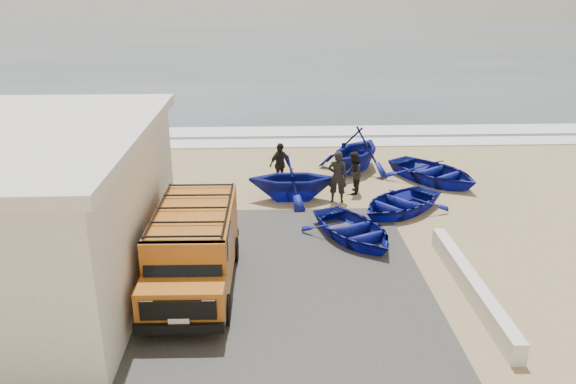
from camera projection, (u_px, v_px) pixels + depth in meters
name	position (u px, v px, depth m)	size (l,w,h in m)	color
ground	(278.00, 247.00, 17.38)	(160.00, 160.00, 0.00)	tan
slab	(207.00, 280.00, 15.42)	(12.00, 10.00, 0.05)	#43403D
ocean	(267.00, 50.00, 69.83)	(180.00, 88.00, 0.01)	#385166
surf_line	(272.00, 143.00, 28.61)	(180.00, 1.60, 0.06)	white
surf_wash	(272.00, 132.00, 30.95)	(180.00, 2.20, 0.04)	white
parapet	(471.00, 285.00, 14.66)	(0.35, 6.00, 0.55)	silver
van	(194.00, 246.00, 14.75)	(2.16, 5.18, 2.21)	#B9631B
boat_near_left	(354.00, 229.00, 17.75)	(2.55, 3.57, 0.74)	navy
boat_near_right	(399.00, 202.00, 19.92)	(2.60, 3.64, 0.75)	navy
boat_mid_left	(292.00, 178.00, 20.94)	(2.82, 3.27, 1.72)	navy
boat_mid_right	(434.00, 172.00, 23.02)	(2.92, 4.09, 0.85)	navy
boat_far_left	(356.00, 150.00, 24.16)	(3.16, 3.66, 1.93)	navy
fisherman_front	(337.00, 177.00, 20.70)	(0.72, 0.47, 1.97)	black
fisherman_middle	(353.00, 173.00, 21.57)	(0.81, 0.63, 1.68)	black
fisherman_back	(280.00, 164.00, 22.49)	(1.03, 0.43, 1.76)	black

